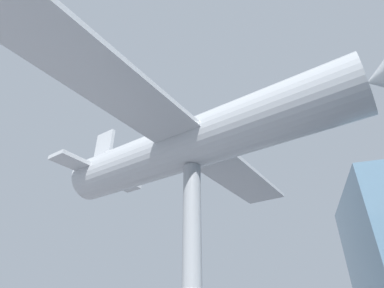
% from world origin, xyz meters
% --- Properties ---
extents(support_pylon_central, '(0.62, 0.62, 6.49)m').
position_xyz_m(support_pylon_central, '(0.00, 0.00, 3.24)').
color(support_pylon_central, '#999EA3').
rests_on(support_pylon_central, ground_plane).
extents(suspended_airplane, '(14.37, 13.18, 3.33)m').
position_xyz_m(suspended_airplane, '(0.06, 0.19, 7.44)').
color(suspended_airplane, '#B2B7BC').
rests_on(suspended_airplane, support_pylon_central).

